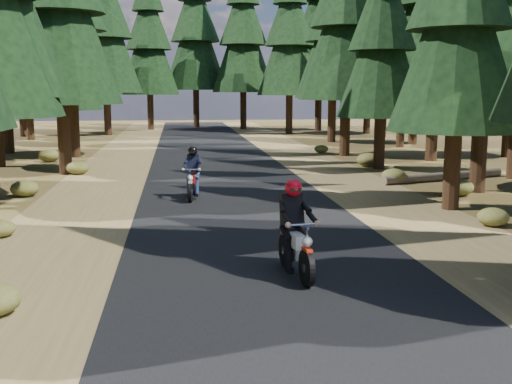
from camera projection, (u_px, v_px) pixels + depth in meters
ground at (265, 255)px, 13.50m from camera, size 120.00×120.00×0.00m
road at (241, 210)px, 18.40m from camera, size 6.00×100.00×0.01m
shoulder_l at (77, 214)px, 17.84m from camera, size 3.20×100.00×0.01m
shoulder_r at (396, 207)px, 18.96m from camera, size 3.20×100.00×0.01m
pine_forest at (209, 2)px, 32.87m from camera, size 34.59×55.08×16.32m
log_near at (444, 176)px, 24.47m from camera, size 5.46×2.16×0.32m
understory_shrubs at (264, 184)px, 21.64m from camera, size 16.21×29.54×0.62m
rider_lead at (296, 245)px, 11.82m from camera, size 0.84×2.07×1.80m
rider_follow at (193, 182)px, 20.22m from camera, size 0.81×1.92×1.66m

